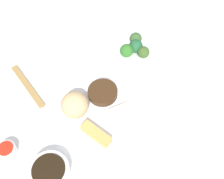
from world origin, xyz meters
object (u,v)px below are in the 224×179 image
Objects in this scene: broccoli_plate at (135,52)px; chopsticks_pair at (28,86)px; main_plate at (100,115)px; soy_sauce_bowl at (50,172)px; sauce_ramekin_sweet_and_sour at (7,151)px.

broccoli_plate reaches higher than chopsticks_pair.
soy_sauce_bowl is (0.15, -0.17, 0.01)m from main_plate.
sauce_ramekin_sweet_and_sour is 0.23m from chopsticks_pair.
main_plate reaches higher than chopsticks_pair.
soy_sauce_bowl reaches higher than broccoli_plate.
sauce_ramekin_sweet_and_sour is at bearing -128.89° from soy_sauce_bowl.
soy_sauce_bowl is 0.52× the size of chopsticks_pair.
broccoli_plate is 0.40m from chopsticks_pair.
main_plate is at bearing 51.78° from chopsticks_pair.
soy_sauce_bowl is 0.32m from chopsticks_pair.
soy_sauce_bowl is 2.04× the size of sauce_ramekin_sweet_and_sour.
chopsticks_pair is at bearing -128.22° from main_plate.
main_plate is 2.61× the size of soy_sauce_bowl.
main_plate is at bearing 131.66° from soy_sauce_bowl.
main_plate is 1.37× the size of broccoli_plate.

